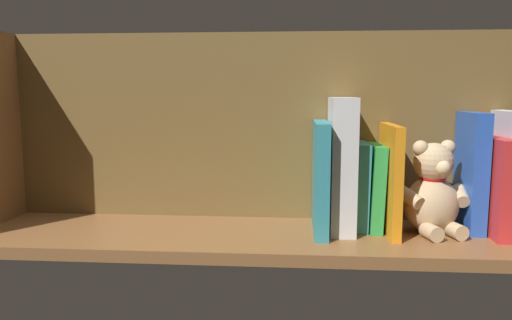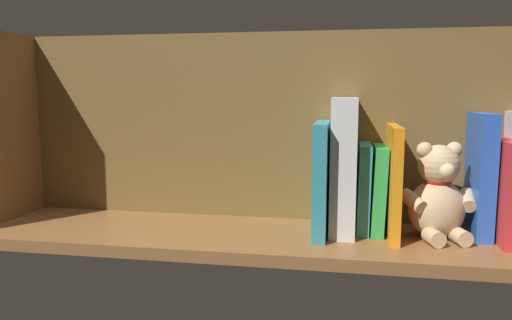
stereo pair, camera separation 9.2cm
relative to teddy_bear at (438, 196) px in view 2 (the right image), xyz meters
The scene contains 11 objects.
ground_plane 34.18cm from the teddy_bear, ahead, with size 109.52×27.00×2.20cm, color brown.
shelf_back_panel 36.27cm from the teddy_bear, 16.51° to the right, with size 109.52×1.50×38.35cm, color brown.
shelf_side_divider 86.53cm from the teddy_bear, ahead, with size 2.40×21.00×38.35cm, color brown.
book_1 11.23cm from the teddy_bear, behind, with size 3.13×15.38×18.02cm, color red.
book_2 8.91cm from the teddy_bear, 159.40° to the right, with size 2.96×11.52×22.53cm, color blue.
teddy_bear is the anchor object (origin of this frame).
book_3 8.27cm from the teddy_bear, ahead, with size 1.71×16.24×20.32cm, color orange.
book_4 10.67cm from the teddy_bear, 14.83° to the right, with size 2.29×11.80×16.30cm, color green.
book_5 13.36cm from the teddy_bear, 12.95° to the right, with size 2.25×11.28×16.66cm, color teal.
dictionary_thick_white 17.64cm from the teddy_bear, ahead, with size 4.62×14.34×25.30cm, color silver.
book_6 21.05cm from the teddy_bear, ahead, with size 2.52×17.07×20.79cm, color teal.
Camera 2 is at (-16.28, 89.59, 26.13)cm, focal length 34.50 mm.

